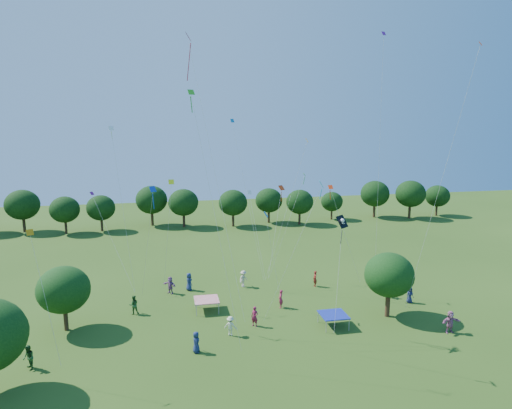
# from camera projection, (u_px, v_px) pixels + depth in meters

# --- Properties ---
(near_tree_north) EXTENTS (4.28, 4.28, 5.46)m
(near_tree_north) POSITION_uv_depth(u_px,v_px,m) (64.00, 290.00, 37.26)
(near_tree_north) COLOR #422B19
(near_tree_north) RESTS_ON ground
(near_tree_east) EXTENTS (4.32, 4.32, 5.80)m
(near_tree_east) POSITION_uv_depth(u_px,v_px,m) (389.00, 275.00, 39.88)
(near_tree_east) COLOR #422B19
(near_tree_east) RESTS_ON ground
(treeline) EXTENTS (88.01, 8.77, 6.77)m
(treeline) POSITION_uv_depth(u_px,v_px,m) (196.00, 202.00, 74.70)
(treeline) COLOR #422B19
(treeline) RESTS_ON ground
(tent_red_stripe) EXTENTS (2.20, 2.20, 1.10)m
(tent_red_stripe) POSITION_uv_depth(u_px,v_px,m) (207.00, 300.00, 41.60)
(tent_red_stripe) COLOR red
(tent_red_stripe) RESTS_ON ground
(tent_blue) EXTENTS (2.20, 2.20, 1.10)m
(tent_blue) POSITION_uv_depth(u_px,v_px,m) (333.00, 315.00, 38.37)
(tent_blue) COLOR navy
(tent_blue) RESTS_ON ground
(crowd_person_0) EXTENTS (0.82, 1.02, 1.83)m
(crowd_person_0) POSITION_uv_depth(u_px,v_px,m) (189.00, 282.00, 46.63)
(crowd_person_0) COLOR navy
(crowd_person_0) RESTS_ON ground
(crowd_person_1) EXTENTS (0.42, 0.64, 1.68)m
(crowd_person_1) POSITION_uv_depth(u_px,v_px,m) (315.00, 279.00, 47.73)
(crowd_person_1) COLOR maroon
(crowd_person_1) RESTS_ON ground
(crowd_person_2) EXTENTS (0.82, 0.99, 1.77)m
(crowd_person_2) POSITION_uv_depth(u_px,v_px,m) (28.00, 358.00, 31.71)
(crowd_person_2) COLOR #214D23
(crowd_person_2) RESTS_ON ground
(crowd_person_3) EXTENTS (1.16, 0.86, 1.62)m
(crowd_person_3) POSITION_uv_depth(u_px,v_px,m) (230.00, 326.00, 36.79)
(crowd_person_3) COLOR beige
(crowd_person_3) RESTS_ON ground
(crowd_person_4) EXTENTS (0.87, 1.18, 1.83)m
(crowd_person_4) POSITION_uv_depth(u_px,v_px,m) (369.00, 276.00, 48.46)
(crowd_person_4) COLOR #3D3730
(crowd_person_4) RESTS_ON ground
(crowd_person_5) EXTENTS (1.58, 1.54, 1.74)m
(crowd_person_5) POSITION_uv_depth(u_px,v_px,m) (170.00, 285.00, 45.77)
(crowd_person_5) COLOR #8E538D
(crowd_person_5) RESTS_ON ground
(crowd_person_6) EXTENTS (0.46, 0.82, 1.64)m
(crowd_person_6) POSITION_uv_depth(u_px,v_px,m) (196.00, 342.00, 34.08)
(crowd_person_6) COLOR navy
(crowd_person_6) RESTS_ON ground
(crowd_person_7) EXTENTS (0.58, 0.74, 1.72)m
(crowd_person_7) POSITION_uv_depth(u_px,v_px,m) (281.00, 299.00, 42.27)
(crowd_person_7) COLOR #9D1C40
(crowd_person_7) RESTS_ON ground
(crowd_person_8) EXTENTS (0.92, 0.60, 1.72)m
(crowd_person_8) POSITION_uv_depth(u_px,v_px,m) (134.00, 305.00, 40.92)
(crowd_person_8) COLOR #285625
(crowd_person_8) RESTS_ON ground
(crowd_person_9) EXTENTS (1.21, 1.15, 1.77)m
(crowd_person_9) POSITION_uv_depth(u_px,v_px,m) (243.00, 279.00, 47.60)
(crowd_person_9) COLOR beige
(crowd_person_9) RESTS_ON ground
(crowd_person_10) EXTENTS (0.75, 0.96, 1.50)m
(crowd_person_10) POSITION_uv_depth(u_px,v_px,m) (388.00, 290.00, 44.74)
(crowd_person_10) COLOR #3B312F
(crowd_person_10) RESTS_ON ground
(crowd_person_11) EXTENTS (1.78, 0.73, 1.87)m
(crowd_person_11) POSITION_uv_depth(u_px,v_px,m) (450.00, 322.00, 37.24)
(crowd_person_11) COLOR #A05D86
(crowd_person_11) RESTS_ON ground
(crowd_person_12) EXTENTS (0.81, 0.52, 1.53)m
(crowd_person_12) POSITION_uv_depth(u_px,v_px,m) (410.00, 295.00, 43.46)
(crowd_person_12) COLOR #1A204E
(crowd_person_12) RESTS_ON ground
(crowd_person_13) EXTENTS (0.76, 0.73, 1.73)m
(crowd_person_13) POSITION_uv_depth(u_px,v_px,m) (255.00, 317.00, 38.44)
(crowd_person_13) COLOR maroon
(crowd_person_13) RESTS_ON ground
(pirate_kite) EXTENTS (1.87, 2.81, 8.56)m
(pirate_kite) POSITION_uv_depth(u_px,v_px,m) (342.00, 224.00, 35.32)
(pirate_kite) COLOR black
(red_high_kite) EXTENTS (3.86, 5.87, 22.86)m
(red_high_kite) POSITION_uv_depth(u_px,v_px,m) (198.00, 88.00, 36.89)
(red_high_kite) COLOR red
(small_kite_0) EXTENTS (2.59, 3.83, 9.03)m
(small_kite_0) POSITION_uv_depth(u_px,v_px,m) (280.00, 200.00, 48.50)
(small_kite_0) COLOR red
(small_kite_1) EXTENTS (2.23, 4.35, 21.26)m
(small_kite_1) POSITION_uv_depth(u_px,v_px,m) (448.00, 157.00, 34.50)
(small_kite_1) COLOR #FF390D
(small_kite_2) EXTENTS (4.35, 0.55, 14.15)m
(small_kite_2) POSITION_uv_depth(u_px,v_px,m) (296.00, 178.00, 44.99)
(small_kite_2) COLOR orange
(small_kite_3) EXTENTS (3.14, 2.94, 17.90)m
(small_kite_3) POSITION_uv_depth(u_px,v_px,m) (205.00, 165.00, 31.04)
(small_kite_3) COLOR #24941B
(small_kite_4) EXTENTS (1.79, 1.19, 8.04)m
(small_kite_4) POSITION_uv_depth(u_px,v_px,m) (268.00, 226.00, 40.09)
(small_kite_4) COLOR #1270BB
(small_kite_5) EXTENTS (4.37, 6.15, 8.77)m
(small_kite_5) POSITION_uv_depth(u_px,v_px,m) (103.00, 219.00, 45.16)
(small_kite_5) COLOR #861674
(small_kite_6) EXTENTS (1.28, 3.52, 8.68)m
(small_kite_6) POSITION_uv_depth(u_px,v_px,m) (252.00, 210.00, 47.35)
(small_kite_6) COLOR white
(small_kite_7) EXTENTS (2.55, 5.12, 16.03)m
(small_kite_7) POSITION_uv_depth(u_px,v_px,m) (242.00, 169.00, 47.05)
(small_kite_7) COLOR #0B6EAF
(small_kite_8) EXTENTS (4.19, 1.62, 10.07)m
(small_kite_8) POSITION_uv_depth(u_px,v_px,m) (337.00, 210.00, 42.26)
(small_kite_8) COLOR #F2390E
(small_kite_9) EXTENTS (1.64, 1.09, 9.05)m
(small_kite_9) POSITION_uv_depth(u_px,v_px,m) (37.00, 264.00, 29.06)
(small_kite_9) COLOR orange
(small_kite_10) EXTENTS (1.27, 1.95, 10.55)m
(small_kite_10) POSITION_uv_depth(u_px,v_px,m) (170.00, 204.00, 42.25)
(small_kite_10) COLOR #B3CC12
(small_kite_11) EXTENTS (3.45, 1.05, 10.82)m
(small_kite_11) POSITION_uv_depth(u_px,v_px,m) (295.00, 204.00, 44.88)
(small_kite_11) COLOR green
(small_kite_12) EXTENTS (1.74, 3.81, 10.56)m
(small_kite_12) POSITION_uv_depth(u_px,v_px,m) (151.00, 211.00, 38.04)
(small_kite_12) COLOR #123AB9
(small_kite_13) EXTENTS (0.77, 0.62, 23.70)m
(small_kite_13) POSITION_uv_depth(u_px,v_px,m) (380.00, 128.00, 42.40)
(small_kite_13) COLOR #78178D
(small_kite_14) EXTENTS (1.80, 2.33, 15.36)m
(small_kite_14) POSITION_uv_depth(u_px,v_px,m) (117.00, 171.00, 41.90)
(small_kite_14) COLOR white
(small_kite_15) EXTENTS (3.36, 4.24, 11.78)m
(small_kite_15) POSITION_uv_depth(u_px,v_px,m) (309.00, 214.00, 32.28)
(small_kite_15) COLOR #0D8FC8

